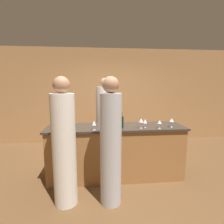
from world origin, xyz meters
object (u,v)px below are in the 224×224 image
Objects in this scene: guest_0 at (64,147)px; guest_1 at (111,146)px; bartender at (105,123)px; wine_bottle_2 at (121,122)px; wine_bottle_0 at (66,122)px; wine_bottle_1 at (56,122)px.

guest_1 is (0.66, -0.06, 0.01)m from guest_0.
wine_bottle_2 is at bearing 104.78° from bartender.
wine_bottle_0 is 1.06× the size of wine_bottle_1.
guest_0 is at bearing 175.18° from guest_1.
guest_1 is 1.20m from wine_bottle_1.
wine_bottle_2 is (1.15, -0.12, -0.00)m from wine_bottle_1.
guest_1 reaches higher than wine_bottle_0.
wine_bottle_1 is 1.00× the size of wine_bottle_2.
wine_bottle_2 is at bearing -1.73° from wine_bottle_0.
wine_bottle_1 and wine_bottle_2 have the same top height.
wine_bottle_0 is at bearing -26.43° from wine_bottle_1.
guest_0 is 0.66m from guest_1.
guest_1 is 6.79× the size of wine_bottle_2.
bartender is at bearing 51.14° from wine_bottle_0.
guest_1 is 1.01m from wine_bottle_0.
wine_bottle_1 is at bearing 140.19° from guest_1.
guest_0 is 6.79× the size of wine_bottle_2.
wine_bottle_1 is at bearing 174.08° from wine_bottle_2.
bartender reaches higher than guest_0.
wine_bottle_1 is (-0.24, 0.70, 0.22)m from guest_0.
wine_bottle_1 is (-0.18, 0.09, -0.01)m from wine_bottle_0.
wine_bottle_1 is (-0.91, -0.81, 0.22)m from bartender.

